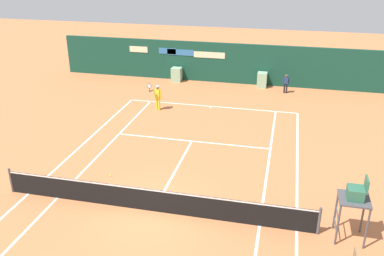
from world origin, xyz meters
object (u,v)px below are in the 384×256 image
Objects in this scene: player_on_baseline at (157,95)px; ball_kid_left_post at (286,82)px; umpire_chair at (355,198)px; tennis_ball_near_service_line at (111,176)px.

ball_kid_left_post is (7.53, 5.11, -0.18)m from player_on_baseline.
umpire_chair is 1.83× the size of ball_kid_left_post.
umpire_chair is at bearing 152.45° from player_on_baseline.
player_on_baseline reaches higher than ball_kid_left_post.
umpire_chair is 9.98m from tennis_ball_near_service_line.
ball_kid_left_post is (-2.56, 15.45, -0.85)m from umpire_chair.
umpire_chair is at bearing 105.96° from ball_kid_left_post.
umpire_chair reaches higher than player_on_baseline.
ball_kid_left_post is at bearing 62.15° from tennis_ball_near_service_line.
player_on_baseline reaches higher than tennis_ball_near_service_line.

